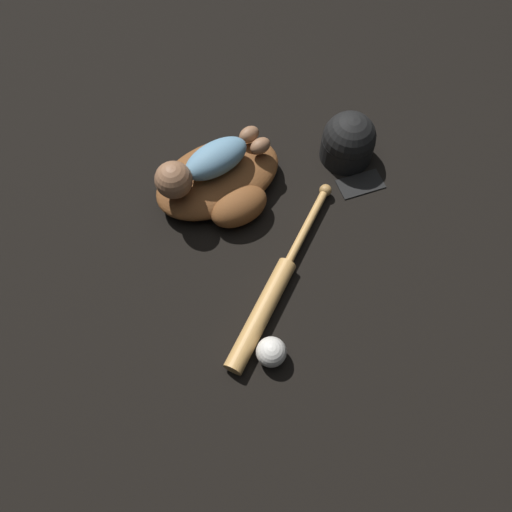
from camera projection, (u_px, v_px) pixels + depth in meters
name	position (u px, v px, depth m)	size (l,w,h in m)	color
ground_plane	(219.00, 177.00, 1.47)	(6.00, 6.00, 0.00)	black
baseball_glove	(222.00, 182.00, 1.40)	(0.44, 0.37, 0.09)	brown
baby_figure	(204.00, 165.00, 1.32)	(0.33, 0.22, 0.10)	#6693B2
baseball_bat	(271.00, 295.00, 1.27)	(0.38, 0.49, 0.05)	tan
baseball	(271.00, 352.00, 1.19)	(0.07, 0.07, 0.07)	white
baseball_cap	(348.00, 142.00, 1.45)	(0.17, 0.23, 0.15)	black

